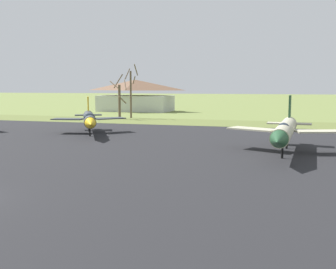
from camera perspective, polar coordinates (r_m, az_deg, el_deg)
name	(u,v)px	position (r m, az deg, el deg)	size (l,w,h in m)	color
asphalt_apron	(95,153)	(37.82, -10.14, -2.58)	(73.76, 54.83, 0.05)	black
grass_verge_strip	(186,122)	(69.05, 2.51, 1.74)	(133.76, 12.00, 0.06)	#606C34
jet_fighter_front_right	(285,130)	(37.90, 16.06, 0.58)	(11.15, 15.76, 5.17)	#B7B293
jet_fighter_rear_center	(89,119)	(52.23, -10.98, 2.19)	(9.63, 13.62, 4.65)	#33383D
bare_tree_far_left	(119,100)	(75.75, -6.84, 4.87)	(2.92, 2.98, 8.35)	brown
bare_tree_left_of_center	(131,91)	(77.91, -5.23, 6.13)	(2.79, 2.75, 10.19)	brown
visitor_building	(136,96)	(100.04, -4.57, 5.46)	(18.29, 9.86, 7.66)	beige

